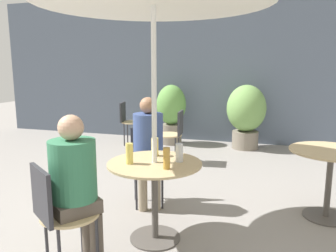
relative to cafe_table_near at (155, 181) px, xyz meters
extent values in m
plane|color=gray|center=(-0.12, -0.05, -0.54)|extent=(20.00, 20.00, 0.00)
cube|color=#4C5666|center=(-0.12, 4.14, 0.96)|extent=(10.00, 0.06, 3.00)
cylinder|color=#514C47|center=(0.00, 0.00, -0.54)|extent=(0.45, 0.45, 0.01)
cylinder|color=#514C47|center=(0.00, 0.00, -0.19)|extent=(0.06, 0.06, 0.68)
cylinder|color=tan|center=(0.00, 0.00, 0.16)|extent=(0.82, 0.82, 0.02)
cylinder|color=#514C47|center=(1.54, 0.91, -0.54)|extent=(0.45, 0.45, 0.01)
cylinder|color=#514C47|center=(1.54, 0.91, -0.19)|extent=(0.06, 0.06, 0.68)
cylinder|color=tan|center=(1.54, 0.91, 0.16)|extent=(0.80, 0.80, 0.02)
cylinder|color=tan|center=(-0.32, 0.70, -0.09)|extent=(0.43, 0.43, 0.02)
cylinder|color=#2D2D33|center=(-0.25, 0.88, -0.32)|extent=(0.02, 0.02, 0.44)
cylinder|color=#2D2D33|center=(-0.50, 0.77, -0.32)|extent=(0.02, 0.02, 0.44)
cylinder|color=#2D2D33|center=(-0.13, 0.63, -0.32)|extent=(0.02, 0.02, 0.44)
cylinder|color=#2D2D33|center=(-0.39, 0.51, -0.32)|extent=(0.02, 0.02, 0.44)
cube|color=#2D2D33|center=(-0.40, 0.87, 0.11)|extent=(0.35, 0.18, 0.38)
cylinder|color=tan|center=(-0.44, -0.62, -0.09)|extent=(0.43, 0.43, 0.02)
cylinder|color=#2D2D33|center=(-0.64, -0.66, -0.32)|extent=(0.02, 0.02, 0.44)
cylinder|color=#2D2D33|center=(-0.48, -0.43, -0.32)|extent=(0.02, 0.02, 0.44)
cylinder|color=#2D2D33|center=(-0.25, -0.59, -0.32)|extent=(0.02, 0.02, 0.44)
cube|color=#2D2D33|center=(-0.56, -0.78, 0.11)|extent=(0.32, 0.24, 0.38)
cylinder|color=tan|center=(-1.62, 3.33, -0.09)|extent=(0.43, 0.43, 0.02)
cylinder|color=#2D2D33|center=(-1.78, 3.44, -0.32)|extent=(0.02, 0.02, 0.44)
cylinder|color=#2D2D33|center=(-1.73, 3.17, -0.32)|extent=(0.02, 0.02, 0.44)
cylinder|color=#2D2D33|center=(-1.51, 3.49, -0.32)|extent=(0.02, 0.02, 0.44)
cylinder|color=#2D2D33|center=(-1.46, 3.22, -0.32)|extent=(0.02, 0.02, 0.44)
cube|color=#2D2D33|center=(-1.81, 3.30, 0.11)|extent=(0.09, 0.37, 0.38)
cylinder|color=tan|center=(-0.59, 2.36, -0.09)|extent=(0.43, 0.43, 0.02)
cylinder|color=#2D2D33|center=(-0.43, 2.23, -0.32)|extent=(0.02, 0.02, 0.44)
cylinder|color=#2D2D33|center=(-0.46, 2.51, -0.32)|extent=(0.02, 0.02, 0.44)
cylinder|color=#2D2D33|center=(-0.71, 2.21, -0.32)|extent=(0.02, 0.02, 0.44)
cylinder|color=#2D2D33|center=(-0.74, 2.49, -0.32)|extent=(0.02, 0.02, 0.44)
cube|color=#2D2D33|center=(-0.39, 2.38, 0.11)|extent=(0.06, 0.37, 0.38)
cylinder|color=gray|center=(-0.32, 0.52, -0.32)|extent=(0.10, 0.10, 0.44)
cylinder|color=gray|center=(-0.19, 0.58, -0.32)|extent=(0.10, 0.10, 0.44)
cube|color=gray|center=(-0.30, 0.66, -0.03)|extent=(0.37, 0.39, 0.10)
cylinder|color=#384C84|center=(-0.30, 0.66, 0.25)|extent=(0.32, 0.32, 0.48)
sphere|color=#9E7051|center=(-0.30, 0.66, 0.58)|extent=(0.17, 0.17, 0.17)
cylinder|color=brown|center=(-0.29, -0.53, -0.32)|extent=(0.10, 0.10, 0.44)
cylinder|color=brown|center=(-0.41, -0.44, -0.32)|extent=(0.10, 0.10, 0.44)
cube|color=brown|center=(-0.42, -0.59, -0.03)|extent=(0.42, 0.43, 0.10)
cylinder|color=#337551|center=(-0.42, -0.59, 0.24)|extent=(0.34, 0.34, 0.44)
sphere|color=tan|center=(-0.42, -0.59, 0.56)|extent=(0.18, 0.18, 0.18)
cylinder|color=silver|center=(0.20, 0.08, 0.25)|extent=(0.07, 0.07, 0.16)
cylinder|color=#DBC65B|center=(-0.07, 0.20, 0.25)|extent=(0.07, 0.07, 0.17)
cylinder|color=#DBC65B|center=(-0.19, -0.10, 0.26)|extent=(0.06, 0.06, 0.18)
cylinder|color=#B28433|center=(0.15, -0.15, 0.26)|extent=(0.06, 0.06, 0.18)
cylinder|color=slate|center=(-0.91, 3.63, -0.35)|extent=(0.42, 0.42, 0.40)
ellipsoid|color=#609947|center=(-0.91, 3.63, 0.25)|extent=(0.59, 0.59, 0.79)
cylinder|color=slate|center=(0.54, 3.66, -0.38)|extent=(0.49, 0.49, 0.33)
ellipsoid|color=#709E51|center=(0.54, 3.66, 0.22)|extent=(0.73, 0.73, 0.87)
cylinder|color=silver|center=(0.00, 0.00, 0.60)|extent=(0.04, 0.04, 2.29)
camera|label=1|loc=(0.90, -2.57, 0.97)|focal=35.00mm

